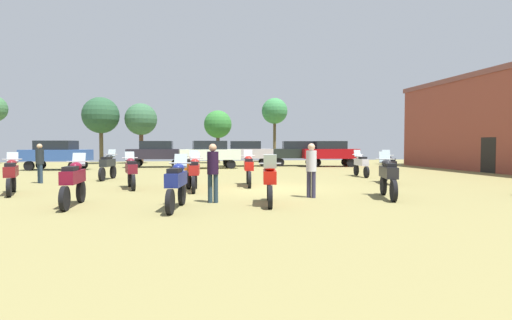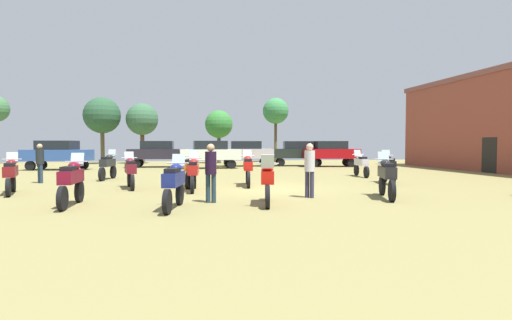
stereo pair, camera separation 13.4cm
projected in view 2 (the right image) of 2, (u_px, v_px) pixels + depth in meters
ground_plane at (267, 189)px, 15.42m from camera, size 44.00×52.00×0.02m
motorcycle_1 at (174, 182)px, 10.43m from camera, size 0.69×2.19×1.48m
motorcycle_2 at (248, 168)px, 16.31m from camera, size 0.63×2.30×1.51m
motorcycle_3 at (191, 169)px, 15.91m from camera, size 0.67×2.11×1.50m
motorcycle_4 at (11, 174)px, 13.60m from camera, size 0.86×2.20×1.46m
motorcycle_5 at (387, 175)px, 12.59m from camera, size 0.87×2.22×1.50m
motorcycle_6 at (361, 164)px, 20.99m from camera, size 0.62×2.23×1.44m
motorcycle_7 at (72, 180)px, 10.94m from camera, size 0.62×2.23×1.50m
motorcycle_8 at (267, 180)px, 11.27m from camera, size 0.71×2.19×1.47m
motorcycle_9 at (108, 165)px, 19.19m from camera, size 0.67×2.18×1.49m
motorcycle_10 at (193, 172)px, 14.55m from camera, size 0.62×2.16×1.46m
motorcycle_12 at (389, 167)px, 17.34m from camera, size 0.81×2.15×1.50m
motorcycle_13 at (130, 170)px, 15.35m from camera, size 0.75×2.17×1.45m
car_1 at (58, 153)px, 26.45m from camera, size 4.54×2.49×2.00m
car_2 at (246, 152)px, 30.97m from camera, size 4.44×2.17×2.00m
car_3 at (210, 152)px, 28.11m from camera, size 4.38×2.01×2.00m
car_4 at (158, 152)px, 29.64m from camera, size 4.36×1.95×2.00m
car_5 at (331, 152)px, 30.40m from camera, size 4.48×2.30×2.00m
car_6 at (298, 151)px, 31.45m from camera, size 4.53×2.44×2.00m
person_1 at (40, 160)px, 17.45m from camera, size 0.48×0.48×1.77m
person_2 at (211, 168)px, 11.59m from camera, size 0.41×0.41×1.77m
person_3 at (310, 166)px, 12.67m from camera, size 0.48×0.48×1.78m
tree_1 at (219, 125)px, 35.77m from camera, size 2.55×2.55×4.88m
tree_3 at (276, 112)px, 38.00m from camera, size 2.53×2.53×6.29m
tree_4 at (142, 120)px, 35.29m from camera, size 2.88×2.88×5.47m
tree_5 at (102, 116)px, 34.46m from camera, size 3.20×3.20×5.93m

